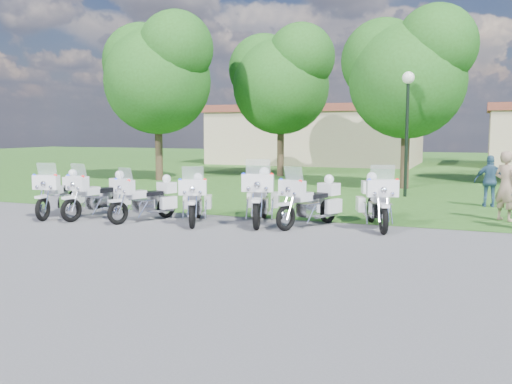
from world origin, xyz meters
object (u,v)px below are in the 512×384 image
at_px(bystander_a, 506,186).
at_px(bystander_c, 490,181).
at_px(motorcycle_3, 196,198).
at_px(lamp_post, 408,104).
at_px(motorcycle_5, 311,201).
at_px(motorcycle_1, 100,194).
at_px(motorcycle_6, 376,200).
at_px(motorcycle_4, 261,196).
at_px(motorcycle_0, 61,193).
at_px(motorcycle_2, 147,198).

relative_size(bystander_a, bystander_c, 1.15).
bearing_deg(motorcycle_3, lamp_post, -141.52).
xyz_separation_m(motorcycle_3, motorcycle_5, (3.03, 0.57, 0.01)).
distance_m(motorcycle_1, motorcycle_6, 7.62).
bearing_deg(motorcycle_3, motorcycle_6, 170.50).
bearing_deg(bystander_a, motorcycle_1, 58.19).
bearing_deg(motorcycle_4, motorcycle_0, -5.89).
bearing_deg(lamp_post, motorcycle_1, -131.92).
height_order(motorcycle_3, motorcycle_5, motorcycle_5).
distance_m(motorcycle_6, bystander_a, 3.84).
distance_m(motorcycle_2, motorcycle_3, 1.40).
height_order(motorcycle_5, bystander_c, bystander_c).
bearing_deg(bystander_c, motorcycle_0, 23.77).
bearing_deg(bystander_c, bystander_a, 91.45).
bearing_deg(lamp_post, motorcycle_0, -136.01).
relative_size(motorcycle_6, bystander_c, 1.42).
bearing_deg(motorcycle_2, motorcycle_5, -148.42).
relative_size(motorcycle_2, motorcycle_4, 0.83).
relative_size(motorcycle_3, motorcycle_6, 0.93).
bearing_deg(lamp_post, bystander_a, -55.40).
height_order(motorcycle_0, motorcycle_2, motorcycle_0).
bearing_deg(motorcycle_3, motorcycle_4, 176.94).
bearing_deg(motorcycle_5, lamp_post, -77.91).
bearing_deg(motorcycle_6, motorcycle_2, -7.96).
relative_size(motorcycle_2, motorcycle_5, 0.95).
distance_m(motorcycle_3, motorcycle_4, 1.75).
distance_m(motorcycle_4, motorcycle_5, 1.38).
xyz_separation_m(lamp_post, bystander_c, (2.86, -1.84, -2.57)).
bearing_deg(bystander_c, motorcycle_6, 56.05).
relative_size(motorcycle_4, lamp_post, 0.56).
distance_m(motorcycle_1, motorcycle_3, 2.91).
relative_size(motorcycle_0, motorcycle_4, 0.91).
height_order(motorcycle_3, motorcycle_6, motorcycle_6).
xyz_separation_m(motorcycle_0, motorcycle_2, (2.77, 0.16, -0.04)).
height_order(motorcycle_4, motorcycle_5, motorcycle_4).
height_order(motorcycle_6, lamp_post, lamp_post).
distance_m(motorcycle_4, bystander_a, 6.64).
height_order(motorcycle_5, lamp_post, lamp_post).
relative_size(motorcycle_1, bystander_c, 1.39).
relative_size(motorcycle_1, motorcycle_2, 1.09).
xyz_separation_m(motorcycle_5, lamp_post, (1.45, 7.39, 2.74)).
xyz_separation_m(motorcycle_0, lamp_post, (8.64, 8.34, 2.74)).
bearing_deg(motorcycle_1, motorcycle_6, -156.53).
height_order(motorcycle_1, motorcycle_6, motorcycle_6).
distance_m(motorcycle_4, motorcycle_6, 2.99).
height_order(motorcycle_4, bystander_a, bystander_a).
bearing_deg(motorcycle_0, bystander_c, -161.89).
distance_m(motorcycle_0, motorcycle_1, 1.27).
height_order(motorcycle_3, motorcycle_4, motorcycle_4).
distance_m(lamp_post, bystander_c, 4.26).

